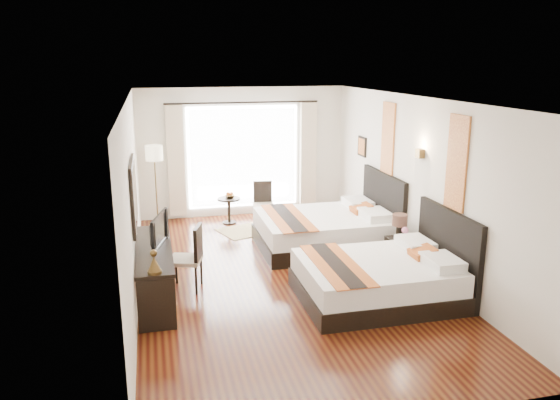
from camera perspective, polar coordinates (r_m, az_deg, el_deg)
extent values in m
cube|color=#350F09|center=(8.80, 0.38, -8.00)|extent=(4.50, 7.50, 0.01)
cube|color=white|center=(8.16, 0.41, 10.46)|extent=(4.50, 7.50, 0.02)
cube|color=silver|center=(9.16, 14.17, 1.66)|extent=(0.01, 7.50, 2.80)
cube|color=silver|center=(8.15, -15.13, 0.03)|extent=(0.01, 7.50, 2.80)
cube|color=silver|center=(11.97, -3.91, 5.00)|extent=(4.50, 0.01, 2.80)
cube|color=silver|center=(4.99, 10.84, -8.92)|extent=(4.50, 0.01, 2.80)
cube|color=white|center=(11.97, -3.89, 4.51)|extent=(2.40, 0.02, 2.20)
cube|color=white|center=(11.91, -3.84, 4.47)|extent=(2.30, 0.02, 2.10)
cube|color=beige|center=(11.73, -10.82, 3.98)|extent=(0.35, 0.14, 2.35)
cube|color=beige|center=(12.20, 2.94, 4.62)|extent=(0.35, 0.14, 2.35)
cube|color=maroon|center=(8.08, 17.99, 3.70)|extent=(0.03, 0.50, 1.35)
cube|color=maroon|center=(10.10, 11.20, 6.16)|extent=(0.03, 0.50, 1.35)
cube|color=#473519|center=(8.93, 14.42, 4.72)|extent=(0.10, 0.14, 0.14)
cube|color=black|center=(7.81, -15.07, 0.57)|extent=(0.04, 1.25, 0.95)
cube|color=white|center=(7.81, -14.89, 0.58)|extent=(0.01, 1.12, 0.82)
cube|color=black|center=(8.09, 9.90, -9.29)|extent=(2.16, 1.68, 0.26)
cube|color=white|center=(7.97, 9.99, -7.39)|extent=(2.10, 1.64, 0.32)
cube|color=black|center=(8.39, 17.12, -5.18)|extent=(0.08, 1.68, 1.26)
cube|color=#A6501A|center=(7.70, 5.88, -6.71)|extent=(0.58, 1.74, 0.02)
cube|color=black|center=(10.08, 4.37, -4.21)|extent=(2.29, 1.79, 0.28)
cube|color=white|center=(9.99, 4.41, -2.53)|extent=(2.23, 1.75, 0.34)
cube|color=black|center=(10.34, 10.71, -0.86)|extent=(0.08, 1.79, 1.34)
cube|color=#A6501A|center=(9.77, 0.83, -1.81)|extent=(0.62, 1.85, 0.02)
cube|color=black|center=(9.25, 12.63, -5.54)|extent=(0.42, 0.52, 0.50)
cylinder|color=black|center=(9.24, 12.34, -3.23)|extent=(0.10, 0.10, 0.21)
cylinder|color=#3B261C|center=(9.19, 12.41, -2.04)|extent=(0.25, 0.25, 0.19)
imported|color=black|center=(9.03, 12.89, -3.89)|extent=(0.18, 0.18, 0.15)
cube|color=black|center=(8.16, -12.91, -7.36)|extent=(0.50, 2.20, 0.76)
imported|color=black|center=(8.01, -13.02, -3.11)|extent=(0.32, 0.82, 0.47)
cube|color=tan|center=(8.31, -9.87, -6.19)|extent=(0.57, 0.57, 0.06)
cube|color=black|center=(8.17, -8.55, -4.43)|extent=(0.17, 0.43, 0.51)
cylinder|color=black|center=(11.56, -12.59, -2.72)|extent=(0.26, 0.26, 0.03)
cylinder|color=#473519|center=(11.37, -12.79, 0.82)|extent=(0.03, 0.03, 1.45)
cylinder|color=beige|center=(11.21, -13.02, 4.82)|extent=(0.34, 0.34, 0.30)
cylinder|color=black|center=(11.54, -5.34, -1.12)|extent=(0.48, 0.48, 0.55)
imported|color=#4D341B|center=(11.50, -5.27, 0.38)|extent=(0.23, 0.23, 0.05)
cube|color=tan|center=(11.39, -1.75, -0.54)|extent=(0.46, 0.46, 0.06)
cube|color=black|center=(11.50, -1.83, 0.88)|extent=(0.39, 0.10, 0.46)
cube|color=tan|center=(11.12, -3.03, -3.12)|extent=(1.46, 1.21, 0.01)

